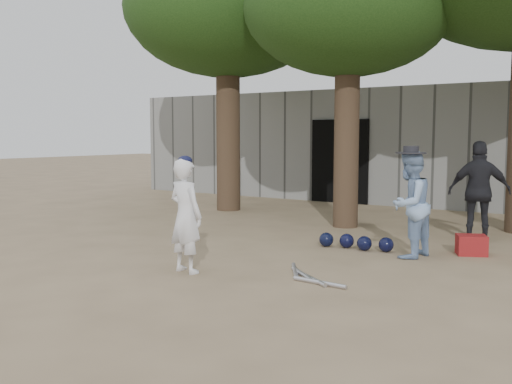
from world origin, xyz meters
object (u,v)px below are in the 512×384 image
Objects in this scene: spectator_blue at (410,205)px; red_bag at (471,245)px; boy_player at (186,216)px; spectator_dark at (479,191)px.

red_bag is at bearing 143.67° from spectator_blue.
spectator_dark is at bearing -112.78° from boy_player.
boy_player is 5.15m from spectator_dark.
spectator_blue reaches higher than boy_player.
red_bag is (0.17, -1.21, -0.70)m from spectator_dark.
spectator_dark reaches higher than boy_player.
spectator_blue is (2.14, 2.49, 0.04)m from boy_player.
spectator_blue is 1.18m from red_bag.
spectator_blue is 1.98m from spectator_dark.
red_bag is at bearing 77.04° from spectator_dark.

